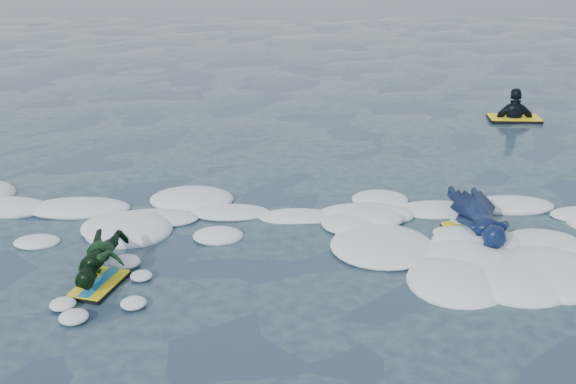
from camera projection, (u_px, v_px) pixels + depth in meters
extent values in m
plane|color=#1A2840|center=(302.00, 267.00, 8.22)|extent=(120.00, 120.00, 0.00)
cube|color=black|center=(483.00, 240.00, 8.82)|extent=(0.91, 1.24, 0.06)
cube|color=yellow|center=(483.00, 237.00, 8.81)|extent=(0.88, 1.22, 0.02)
imported|color=#0B1A50|center=(479.00, 216.00, 8.98)|extent=(0.61, 1.67, 0.40)
cube|color=black|center=(99.00, 285.00, 7.77)|extent=(0.59, 0.81, 0.04)
cube|color=yellow|center=(99.00, 283.00, 7.77)|extent=(0.57, 0.79, 0.01)
cube|color=#1877B6|center=(99.00, 282.00, 7.76)|extent=(0.32, 0.69, 0.00)
imported|color=black|center=(102.00, 260.00, 7.89)|extent=(0.62, 1.12, 0.41)
cube|color=black|center=(514.00, 119.00, 14.02)|extent=(1.02, 0.60, 0.05)
cube|color=yellow|center=(514.00, 117.00, 14.01)|extent=(1.00, 0.58, 0.02)
imported|color=black|center=(513.00, 126.00, 14.07)|extent=(0.89, 0.40, 1.49)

